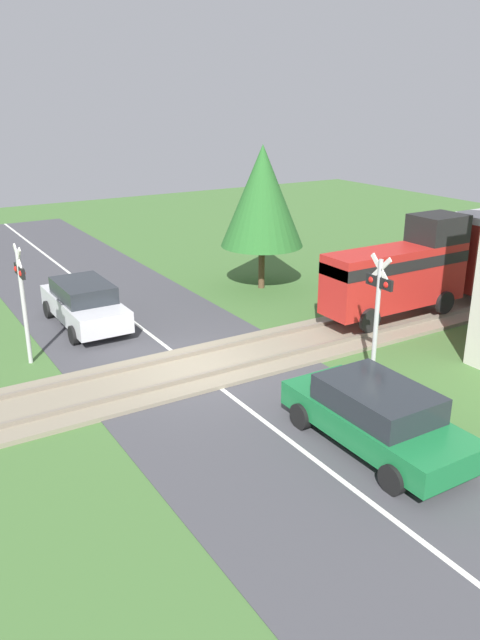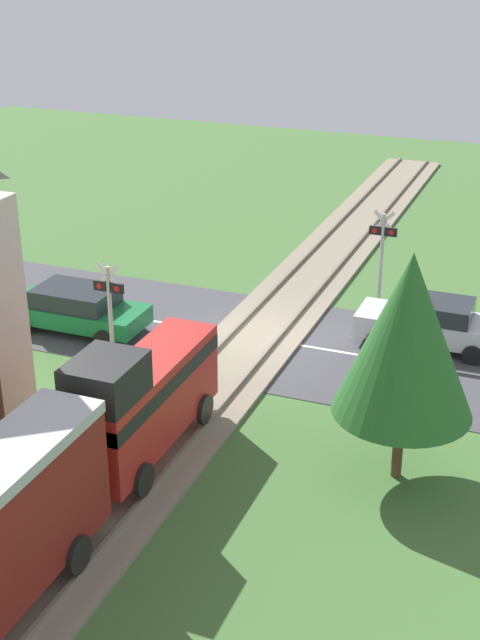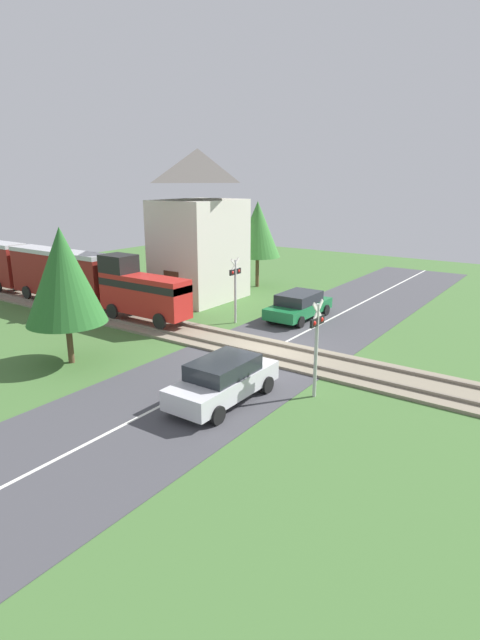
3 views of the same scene
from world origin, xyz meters
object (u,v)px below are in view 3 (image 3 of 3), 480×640
object	(u,v)px
train	(46,271)
pedestrian_by_station	(146,297)
station_building	(199,228)
car_near_crossing	(223,380)
car_far_side	(299,305)
crossing_signal_west_approach	(317,337)
crossing_signal_east_approach	(235,282)

from	to	relation	value
train	pedestrian_by_station	distance (m)	6.55
station_building	car_near_crossing	bearing A→B (deg)	-137.59
car_far_side	pedestrian_by_station	world-z (taller)	pedestrian_by_station
car_near_crossing	crossing_signal_west_approach	size ratio (longest dim) A/B	1.28
station_building	crossing_signal_east_approach	bearing A→B (deg)	-122.58
pedestrian_by_station	car_far_side	bearing A→B (deg)	-66.37
train	crossing_signal_east_approach	distance (m)	12.02
station_building	pedestrian_by_station	world-z (taller)	station_building
crossing_signal_east_approach	pedestrian_by_station	size ratio (longest dim) A/B	1.91
car_near_crossing	station_building	size ratio (longest dim) A/B	0.49
car_near_crossing	station_building	world-z (taller)	station_building
car_far_side	crossing_signal_east_approach	size ratio (longest dim) A/B	1.31
crossing_signal_east_approach	station_building	xyz separation A→B (m)	(3.12, 4.88, 2.17)
train	car_near_crossing	xyz separation A→B (m)	(-4.98, -16.83, -1.11)
station_building	pedestrian_by_station	distance (m)	5.36
crossing_signal_east_approach	train	bearing A→B (deg)	103.93
train	car_near_crossing	world-z (taller)	train
car_near_crossing	station_building	bearing A→B (deg)	42.41
pedestrian_by_station	station_building	bearing A→B (deg)	-9.33
car_near_crossing	car_far_side	distance (m)	10.81
car_near_crossing	crossing_signal_west_approach	distance (m)	3.38
crossing_signal_west_approach	crossing_signal_east_approach	distance (m)	9.43
car_far_side	crossing_signal_west_approach	world-z (taller)	crossing_signal_west_approach
train	car_far_side	size ratio (longest dim) A/B	4.80
car_near_crossing	crossing_signal_west_approach	world-z (taller)	crossing_signal_west_approach
station_building	car_far_side	bearing A→B (deg)	-94.59
station_building	pedestrian_by_station	xyz separation A→B (m)	(-4.00, 0.66, -3.50)
crossing_signal_east_approach	crossing_signal_west_approach	bearing A→B (deg)	-127.86
car_far_side	pedestrian_by_station	distance (m)	8.54
car_near_crossing	car_far_side	xyz separation A→B (m)	(10.42, 2.88, -0.03)
car_near_crossing	pedestrian_by_station	world-z (taller)	pedestrian_by_station
car_near_crossing	station_building	distance (m)	15.30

